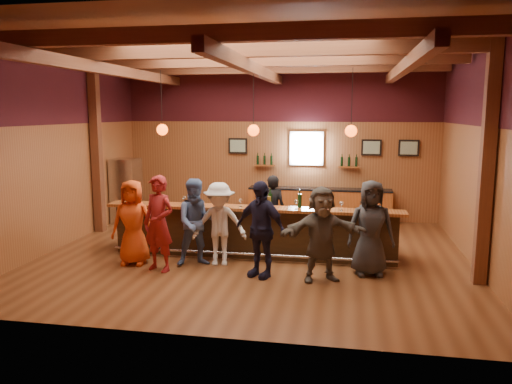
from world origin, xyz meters
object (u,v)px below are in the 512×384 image
bar_counter (256,231)px  bottle_a (270,200)px  customer_orange (133,222)px  ice_bucket (266,202)px  customer_navy (260,229)px  customer_denim (197,222)px  customer_dark (371,228)px  bartender (273,210)px  back_bar_cabinet (319,205)px  stainless_fridge (126,191)px  customer_brown (322,234)px  customer_white (219,224)px  customer_redvest (159,224)px

bar_counter → bottle_a: 0.86m
customer_orange → ice_bucket: size_ratio=7.27×
customer_navy → customer_denim: bearing=-173.7°
customer_dark → bottle_a: size_ratio=4.70×
bartender → bottle_a: (0.11, -1.13, 0.44)m
customer_navy → bar_counter: bearing=128.9°
back_bar_cabinet → stainless_fridge: bearing=-168.1°
back_bar_cabinet → customer_brown: (0.32, -5.07, 0.40)m
bar_counter → back_bar_cabinet: size_ratio=1.57×
customer_orange → bottle_a: 2.85m
back_bar_cabinet → customer_white: customer_white is taller
customer_white → customer_navy: (0.94, -0.57, 0.07)m
customer_white → customer_brown: bearing=-25.0°
customer_orange → customer_dark: (4.72, 0.16, 0.04)m
ice_bucket → bar_counter: bearing=129.0°
customer_white → ice_bucket: size_ratio=7.09×
bar_counter → customer_denim: bearing=-135.5°
bartender → bottle_a: bearing=100.6°
customer_redvest → customer_denim: 0.79m
back_bar_cabinet → customer_denim: (-2.20, -4.57, 0.41)m
back_bar_cabinet → bottle_a: bearing=-102.1°
customer_orange → ice_bucket: 2.75m
stainless_fridge → customer_orange: (1.80, -3.61, -0.03)m
customer_orange → customer_redvest: 0.75m
customer_navy → customer_dark: 2.09m
stainless_fridge → customer_denim: stainless_fridge is taller
bartender → stainless_fridge: bearing=-14.8°
stainless_fridge → customer_navy: (4.47, -3.92, 0.02)m
customer_dark → customer_navy: bearing=-175.9°
bartender → bottle_a: size_ratio=4.24×
customer_redvest → ice_bucket: bearing=48.9°
stainless_fridge → bar_counter: bearing=-30.8°
customer_brown → bottle_a: size_ratio=4.53×
bar_counter → customer_dark: bearing=-22.6°
customer_orange → bar_counter: bearing=22.3°
customer_orange → ice_bucket: bearing=13.2°
customer_dark → customer_denim: bearing=171.1°
stainless_fridge → customer_white: 4.87m
customer_brown → customer_orange: bearing=154.7°
back_bar_cabinet → ice_bucket: size_ratio=16.76×
customer_dark → ice_bucket: customer_dark is taller
back_bar_cabinet → bottle_a: size_ratio=10.31×
customer_brown → bartender: 2.67m
customer_orange → customer_dark: 4.72m
customer_navy → ice_bucket: bearing=119.3°
ice_bucket → customer_orange: bearing=-162.6°
customer_white → ice_bucket: customer_white is taller
bar_counter → bartender: bearing=73.8°
customer_dark → bottle_a: bearing=151.3°
customer_orange → customer_dark: customer_dark is taller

